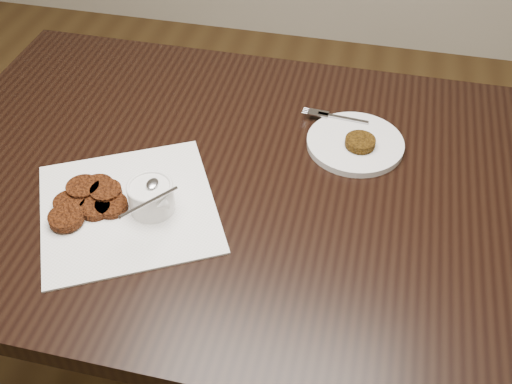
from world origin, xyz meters
The scene contains 5 objects.
table centered at (0.02, 0.10, 0.38)m, with size 1.40×0.90×0.75m, color black.
napkin centered at (-0.20, -0.03, 0.75)m, with size 0.32×0.32×0.00m, color white.
sauce_ramekin centered at (-0.16, -0.02, 0.81)m, with size 0.11×0.11×0.12m, color white, non-canonical shape.
patty_cluster centered at (-0.28, -0.03, 0.76)m, with size 0.20×0.20×0.02m, color #5E270C, non-canonical shape.
plate_with_patty centered at (0.19, 0.25, 0.76)m, with size 0.20×0.20×0.03m, color silver, non-canonical shape.
Camera 1 is at (0.21, -0.74, 1.55)m, focal length 41.76 mm.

